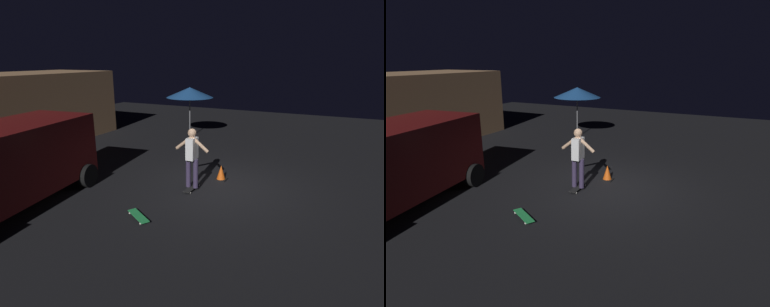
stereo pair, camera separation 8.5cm
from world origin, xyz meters
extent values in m
plane|color=black|center=(0.00, 0.00, 0.00)|extent=(28.00, 28.00, 0.00)
cube|color=maroon|center=(-3.44, 4.22, 1.18)|extent=(4.81, 2.48, 1.70)
cylinder|color=black|center=(-1.58, 3.47, 0.33)|extent=(0.68, 0.30, 0.66)
cylinder|color=black|center=(-1.84, 5.43, 0.33)|extent=(0.68, 0.30, 0.66)
cylinder|color=slate|center=(5.04, 3.45, 1.10)|extent=(0.05, 0.05, 2.20)
cone|color=#1E4C8C|center=(5.04, 3.45, 2.08)|extent=(2.10, 2.10, 0.45)
cube|color=black|center=(-0.50, 0.70, 0.06)|extent=(0.78, 0.21, 0.02)
sphere|color=silver|center=(-0.20, 0.79, 0.03)|extent=(0.05, 0.05, 0.05)
sphere|color=silver|center=(-0.20, 0.62, 0.03)|extent=(0.05, 0.05, 0.05)
sphere|color=silver|center=(-0.80, 0.78, 0.03)|extent=(0.05, 0.05, 0.05)
sphere|color=silver|center=(-0.80, 0.61, 0.03)|extent=(0.05, 0.05, 0.05)
cube|color=green|center=(-2.57, 1.08, 0.06)|extent=(0.58, 0.77, 0.02)
sphere|color=silver|center=(-2.49, 1.38, 0.03)|extent=(0.05, 0.05, 0.05)
sphere|color=silver|center=(-2.34, 1.29, 0.03)|extent=(0.05, 0.05, 0.05)
sphere|color=silver|center=(-2.80, 0.87, 0.03)|extent=(0.05, 0.05, 0.05)
sphere|color=silver|center=(-2.66, 0.78, 0.03)|extent=(0.05, 0.05, 0.05)
cylinder|color=#382D4C|center=(-0.50, 0.81, 0.48)|extent=(0.14, 0.14, 0.82)
cylinder|color=#382D4C|center=(-0.50, 0.59, 0.48)|extent=(0.14, 0.14, 0.82)
cube|color=white|center=(-0.50, 0.70, 1.19)|extent=(0.38, 0.23, 0.60)
sphere|color=tan|center=(-0.50, 0.70, 1.62)|extent=(0.23, 0.23, 0.23)
cylinder|color=tan|center=(-0.51, 0.92, 1.34)|extent=(0.10, 0.54, 0.46)
cylinder|color=tan|center=(-0.50, 0.48, 1.34)|extent=(0.10, 0.54, 0.46)
cube|color=black|center=(0.55, 0.23, 0.01)|extent=(0.34, 0.34, 0.03)
cone|color=#EA5914|center=(0.55, 0.23, 0.23)|extent=(0.28, 0.28, 0.46)
camera|label=1|loc=(-8.07, -2.92, 3.53)|focal=30.11mm
camera|label=2|loc=(-8.03, -2.99, 3.53)|focal=30.11mm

